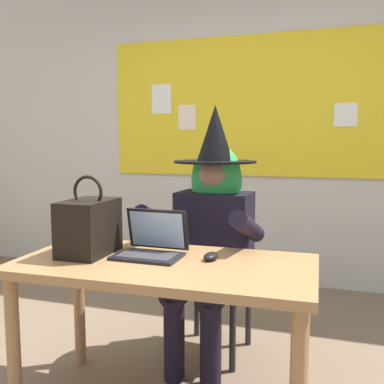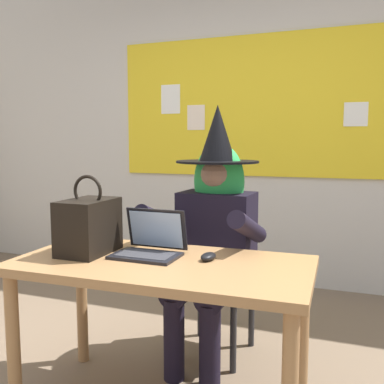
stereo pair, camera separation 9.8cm
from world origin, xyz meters
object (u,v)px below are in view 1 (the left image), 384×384
Objects in this scene: desk_main at (164,282)px; handbag at (89,226)px; computer_mouse at (211,256)px; person_costumed at (211,223)px; laptop at (151,245)px; chair_at_desk at (218,268)px.

desk_main is 0.45m from handbag.
handbag reaches higher than computer_mouse.
computer_mouse is at bearing 17.38° from person_costumed.
laptop is (-0.09, 0.08, 0.14)m from desk_main.
handbag is at bearing 178.69° from desk_main.
chair_at_desk is 0.89m from handbag.
person_costumed is 13.97× the size of computer_mouse.
chair_at_desk is at bearing 56.10° from handbag.
chair_at_desk is (0.07, 0.69, -0.12)m from desk_main.
chair_at_desk is 0.66m from computer_mouse.
handbag is (-0.45, -0.56, 0.06)m from person_costumed.
desk_main is 0.24m from computer_mouse.
person_costumed reaches higher than desk_main.
handbag is at bearing -166.72° from computer_mouse.
person_costumed is (0.06, 0.57, 0.17)m from desk_main.
desk_main is at bearing -1.31° from handbag.
computer_mouse is (0.19, 0.09, 0.11)m from desk_main.
chair_at_desk is 2.35× the size of handbag.
person_costumed is 0.72m from handbag.
computer_mouse is (0.29, 0.01, -0.03)m from laptop.
handbag reaches higher than laptop.
chair_at_desk is 8.52× the size of computer_mouse.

